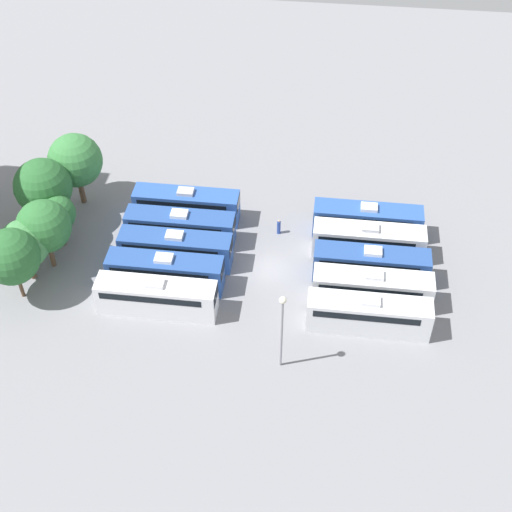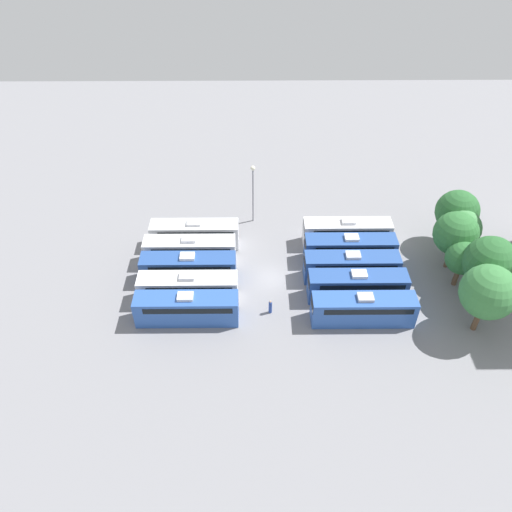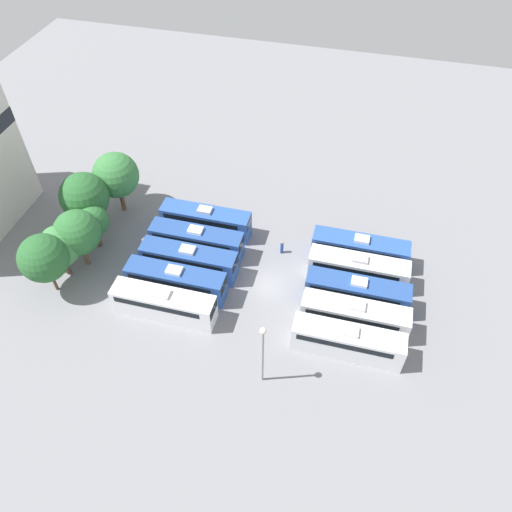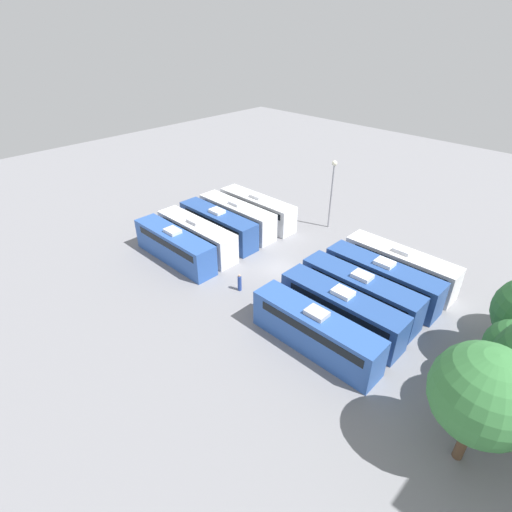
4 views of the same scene
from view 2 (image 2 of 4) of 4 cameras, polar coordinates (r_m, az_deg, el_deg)
ground_plane at (r=56.99m, az=1.80°, el=-2.59°), size 118.25×118.25×0.00m
bus_0 at (r=60.91m, az=-6.98°, el=2.57°), size 2.46×10.60×3.57m
bus_1 at (r=58.53m, az=-7.52°, el=0.69°), size 2.46×10.60×3.57m
bus_2 at (r=56.23m, az=-7.68°, el=-1.30°), size 2.46×10.60×3.57m
bus_3 at (r=53.86m, az=-7.73°, el=-3.58°), size 2.46×10.60×3.57m
bus_4 at (r=51.77m, az=-7.89°, el=-5.88°), size 2.46×10.60×3.57m
bus_5 at (r=61.71m, az=10.37°, el=2.73°), size 2.46×10.60×3.57m
bus_6 at (r=59.29m, az=10.72°, el=0.87°), size 2.46×10.60×3.57m
bus_7 at (r=56.90m, az=10.88°, el=-1.15°), size 2.46×10.60×3.57m
bus_8 at (r=54.73m, az=11.53°, el=-3.28°), size 2.46×10.60×3.57m
bus_9 at (r=52.38m, az=12.20°, el=-5.89°), size 2.46×10.60×3.57m
worker_person at (r=52.72m, az=1.65°, el=-5.84°), size 0.36×0.36×1.72m
light_pole at (r=62.41m, az=-0.35°, el=8.14°), size 0.60×0.60×8.16m
tree_0 at (r=63.33m, az=22.00°, el=4.76°), size 5.06×5.06×7.44m
tree_1 at (r=61.90m, az=22.39°, el=2.91°), size 4.54×4.54×6.47m
tree_2 at (r=59.67m, az=21.88°, el=2.39°), size 4.98×4.98×7.38m
tree_3 at (r=58.16m, az=22.53°, el=-0.23°), size 3.71×3.71×5.75m
tree_4 at (r=56.57m, az=25.21°, el=-0.70°), size 5.57×5.57×7.96m
tree_5 at (r=52.83m, az=25.02°, el=-3.76°), size 5.44×5.44×8.01m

